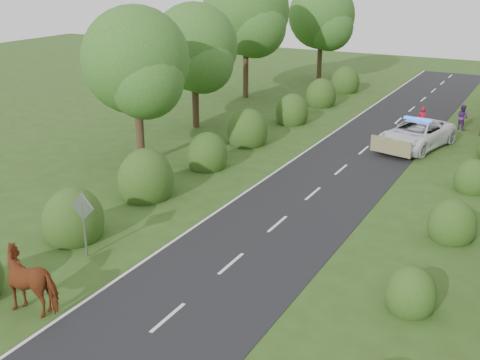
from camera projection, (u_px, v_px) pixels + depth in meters
The scene contains 14 objects.
ground at pixel (168, 318), 18.40m from camera, with size 120.00×120.00×0.00m, color #314719.
road at pixel (335, 175), 30.85m from camera, with size 6.00×70.00×0.02m, color black.
road_markings at pixel (290, 182), 29.83m from camera, with size 4.96×70.00×0.01m.
hedgerow_left at pixel (192, 161), 30.74m from camera, with size 2.75×50.41×3.00m.
hedgerow_right at pixel (457, 215), 24.60m from camera, with size 2.10×45.78×2.10m.
tree_left_a at pixel (138, 65), 30.77m from camera, with size 5.74×5.60×8.38m.
tree_left_b at pixel (196, 51), 38.17m from camera, with size 5.74×5.60×8.07m.
tree_left_c at pixel (248, 15), 46.59m from camera, with size 6.97×6.80×10.22m.
tree_left_d at pixel (324, 19), 54.12m from camera, with size 6.15×6.00×8.89m.
road_sign at pixel (83, 216), 21.72m from camera, with size 1.06×0.08×2.53m.
cow at pixel (34, 283), 18.71m from camera, with size 1.27×2.40×1.70m, color #5F2F13.
police_van at pixel (416, 134), 35.22m from camera, with size 4.11×6.46×1.80m.
pedestrian_red at pixel (422, 120), 38.20m from camera, with size 0.64×0.42×1.76m, color maroon.
pedestrian_purple at pixel (462, 117), 39.22m from camera, with size 0.80×0.62×1.65m, color #4F266D.
Camera 1 is at (9.43, -12.98, 10.20)m, focal length 45.00 mm.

